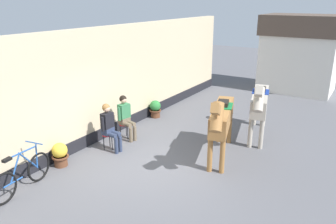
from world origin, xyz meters
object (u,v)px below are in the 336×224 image
(seated_visitor_far, at_px, (125,115))
(saddled_horse_near, at_px, (221,118))
(saddled_horse_far, at_px, (260,102))
(seated_visitor_near, at_px, (109,125))
(flower_planter_nearest, at_px, (60,154))
(flower_planter_farthest, at_px, (155,109))
(spare_stool_white, at_px, (221,109))
(leaning_bicycle, at_px, (22,175))

(seated_visitor_far, distance_m, saddled_horse_near, 3.07)
(saddled_horse_far, bearing_deg, saddled_horse_near, -101.93)
(seated_visitor_near, xyz_separation_m, flower_planter_nearest, (-0.45, -1.44, -0.44))
(flower_planter_nearest, bearing_deg, seated_visitor_near, 72.62)
(saddled_horse_near, bearing_deg, flower_planter_farthest, 151.71)
(flower_planter_nearest, distance_m, spare_stool_white, 5.92)
(seated_visitor_near, relative_size, saddled_horse_far, 0.47)
(leaning_bicycle, bearing_deg, saddled_horse_far, 59.34)
(saddled_horse_near, xyz_separation_m, leaning_bicycle, (-3.09, -3.95, -0.76))
(saddled_horse_near, relative_size, flower_planter_nearest, 4.54)
(flower_planter_nearest, relative_size, spare_stool_white, 1.39)
(saddled_horse_far, xyz_separation_m, leaning_bicycle, (-3.50, -5.91, -0.76))
(seated_visitor_far, height_order, flower_planter_farthest, seated_visitor_far)
(flower_planter_nearest, xyz_separation_m, leaning_bicycle, (0.25, -1.29, 0.06))
(seated_visitor_far, bearing_deg, flower_planter_nearest, -97.58)
(saddled_horse_near, distance_m, spare_stool_white, 3.20)
(seated_visitor_near, bearing_deg, saddled_horse_near, 23.05)
(leaning_bicycle, bearing_deg, flower_planter_farthest, 92.84)
(seated_visitor_near, bearing_deg, flower_planter_nearest, -107.38)
(seated_visitor_far, xyz_separation_m, flower_planter_farthest, (-0.35, 2.14, -0.44))
(saddled_horse_far, bearing_deg, flower_planter_farthest, -177.80)
(seated_visitor_far, bearing_deg, saddled_horse_far, 33.63)
(saddled_horse_far, height_order, spare_stool_white, saddled_horse_far)
(seated_visitor_near, distance_m, saddled_horse_near, 3.16)
(saddled_horse_near, distance_m, leaning_bicycle, 5.07)
(spare_stool_white, bearing_deg, leaning_bicycle, -105.46)
(leaning_bicycle, height_order, spare_stool_white, leaning_bicycle)
(spare_stool_white, bearing_deg, seated_visitor_far, -119.71)
(seated_visitor_near, xyz_separation_m, leaning_bicycle, (-0.20, -2.72, -0.38))
(saddled_horse_far, distance_m, spare_stool_white, 2.00)
(seated_visitor_near, relative_size, saddled_horse_near, 0.48)
(flower_planter_farthest, bearing_deg, seated_visitor_far, -80.74)
(seated_visitor_near, distance_m, spare_stool_white, 4.44)
(seated_visitor_near, height_order, saddled_horse_near, saddled_horse_near)
(flower_planter_nearest, xyz_separation_m, flower_planter_farthest, (-0.04, 4.48, 0.00))
(seated_visitor_near, relative_size, seated_visitor_far, 1.00)
(seated_visitor_near, xyz_separation_m, saddled_horse_far, (3.30, 3.19, 0.38))
(saddled_horse_near, bearing_deg, saddled_horse_far, 78.07)
(seated_visitor_near, height_order, flower_planter_nearest, seated_visitor_near)
(flower_planter_farthest, relative_size, leaning_bicycle, 0.37)
(seated_visitor_far, height_order, saddled_horse_near, saddled_horse_near)
(seated_visitor_far, xyz_separation_m, spare_stool_white, (1.82, 3.19, -0.38))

